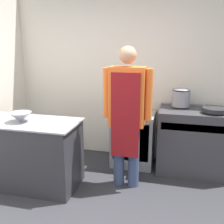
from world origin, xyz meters
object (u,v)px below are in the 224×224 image
Objects in this scene: saute_pan at (215,110)px; mixing_bowl at (20,117)px; person_cook at (127,110)px; stove at (195,141)px; stock_pot at (181,97)px; fridge_unit at (133,138)px.

mixing_bowl is at bearing -160.57° from saute_pan.
person_cook is 5.61× the size of saute_pan.
stove is 0.57× the size of person_cook.
person_cook is 6.44× the size of mixing_bowl.
stock_pot is (1.93, 1.05, 0.14)m from mixing_bowl.
stock_pot is (0.66, 0.06, 0.67)m from fridge_unit.
person_cook reaches higher than stock_pot.
mixing_bowl is 2.51m from saute_pan.
person_cook is 6.71× the size of stock_pot.
stove is 1.21m from person_cook.
mixing_bowl reaches higher than stove.
saute_pan is at bearing -26.53° from stock_pot.
fridge_unit is 1.69m from mixing_bowl.
stock_pot is (0.65, 0.73, 0.05)m from person_cook.
stock_pot is at bearing 48.62° from person_cook.
stove is 3.22× the size of saute_pan.
mixing_bowl is at bearing -156.43° from stove.
person_cook is at bearing 13.93° from mixing_bowl.
mixing_bowl is (-2.16, -0.94, 0.47)m from stove.
person_cook reaches higher than saute_pan.
mixing_bowl is 1.04× the size of stock_pot.
person_cook is 1.20m from saute_pan.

